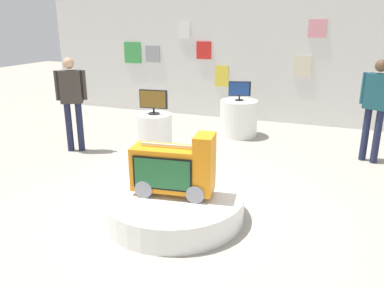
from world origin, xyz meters
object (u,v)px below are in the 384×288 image
(novelty_firetruck_tv, at_px, (174,170))
(display_pedestal_left_rear, at_px, (155,134))
(display_pedestal_center_rear, at_px, (239,118))
(shopper_browsing_near_truck, at_px, (376,103))
(main_display_pedestal, at_px, (174,205))
(shopper_browsing_rear, at_px, (72,97))
(tv_on_left_rear, at_px, (153,101))
(tv_on_center_rear, at_px, (240,90))

(novelty_firetruck_tv, relative_size, display_pedestal_left_rear, 1.35)
(display_pedestal_center_rear, height_order, shopper_browsing_near_truck, shopper_browsing_near_truck)
(main_display_pedestal, relative_size, display_pedestal_center_rear, 2.21)
(shopper_browsing_rear, bearing_deg, main_display_pedestal, -32.28)
(main_display_pedestal, xyz_separation_m, display_pedestal_left_rear, (-1.27, 2.08, 0.23))
(main_display_pedestal, xyz_separation_m, shopper_browsing_near_truck, (2.42, 3.07, 0.88))
(display_pedestal_center_rear, bearing_deg, tv_on_left_rear, -123.12)
(novelty_firetruck_tv, height_order, tv_on_left_rear, tv_on_left_rear)
(shopper_browsing_near_truck, distance_m, shopper_browsing_rear, 5.36)
(display_pedestal_left_rear, xyz_separation_m, tv_on_left_rear, (-0.00, -0.00, 0.63))
(main_display_pedestal, distance_m, display_pedestal_center_rear, 3.83)
(display_pedestal_center_rear, xyz_separation_m, tv_on_center_rear, (-0.00, -0.00, 0.61))
(main_display_pedestal, relative_size, shopper_browsing_rear, 1.01)
(main_display_pedestal, distance_m, novelty_firetruck_tv, 0.48)
(novelty_firetruck_tv, height_order, shopper_browsing_rear, shopper_browsing_rear)
(display_pedestal_left_rear, relative_size, tv_on_center_rear, 1.71)
(tv_on_left_rear, height_order, shopper_browsing_rear, shopper_browsing_rear)
(display_pedestal_center_rear, relative_size, shopper_browsing_rear, 0.45)
(main_display_pedestal, xyz_separation_m, novelty_firetruck_tv, (0.02, -0.00, 0.48))
(display_pedestal_left_rear, relative_size, display_pedestal_center_rear, 0.97)
(main_display_pedestal, xyz_separation_m, tv_on_center_rear, (-0.13, 3.82, 0.84))
(display_pedestal_center_rear, bearing_deg, tv_on_center_rear, -107.21)
(tv_on_center_rear, xyz_separation_m, shopper_browsing_near_truck, (2.54, -0.75, 0.05))
(display_pedestal_left_rear, bearing_deg, tv_on_center_rear, 56.79)
(novelty_firetruck_tv, xyz_separation_m, display_pedestal_center_rear, (-0.15, 3.83, -0.25))
(tv_on_center_rear, bearing_deg, shopper_browsing_rear, -142.14)
(novelty_firetruck_tv, distance_m, shopper_browsing_rear, 3.33)
(tv_on_left_rear, distance_m, display_pedestal_center_rear, 2.18)
(novelty_firetruck_tv, distance_m, tv_on_center_rear, 3.84)
(main_display_pedestal, bearing_deg, tv_on_center_rear, 91.89)
(novelty_firetruck_tv, xyz_separation_m, shopper_browsing_near_truck, (2.40, 3.08, 0.40))
(display_pedestal_center_rear, relative_size, tv_on_center_rear, 1.77)
(display_pedestal_left_rear, xyz_separation_m, tv_on_center_rear, (1.14, 1.74, 0.61))
(main_display_pedestal, bearing_deg, novelty_firetruck_tv, -11.33)
(main_display_pedestal, height_order, display_pedestal_left_rear, display_pedestal_left_rear)
(display_pedestal_left_rear, bearing_deg, tv_on_left_rear, -96.55)
(novelty_firetruck_tv, relative_size, tv_on_center_rear, 2.32)
(main_display_pedestal, xyz_separation_m, shopper_browsing_rear, (-2.78, 1.76, 0.87))
(novelty_firetruck_tv, xyz_separation_m, shopper_browsing_rear, (-2.80, 1.76, 0.39))
(display_pedestal_left_rear, height_order, tv_on_center_rear, tv_on_center_rear)
(tv_on_center_rear, bearing_deg, main_display_pedestal, -88.11)
(display_pedestal_center_rear, xyz_separation_m, shopper_browsing_near_truck, (2.54, -0.75, 0.66))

